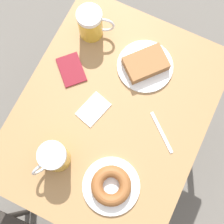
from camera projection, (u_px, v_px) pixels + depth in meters
The scene contains 9 objects.
ground_plane at pixel (112, 142), 1.87m from camera, with size 8.00×8.00×0.00m, color #666059.
table at pixel (112, 118), 1.24m from camera, with size 0.69×0.88×0.72m.
plate_with_cake at pixel (145, 65), 1.19m from camera, with size 0.22×0.22×0.05m.
plate_with_donut at pixel (111, 186), 1.08m from camera, with size 0.20×0.20×0.05m.
beer_mug_left at pixel (91, 24), 1.18m from camera, with size 0.14×0.10×0.13m.
beer_mug_center at pixel (54, 158), 1.06m from camera, with size 0.10×0.14×0.13m.
napkin_folded at pixel (93, 109), 1.17m from camera, with size 0.11×0.14×0.00m.
fork at pixel (162, 132), 1.15m from camera, with size 0.14×0.12×0.00m.
passport_near_edge at pixel (71, 70), 1.20m from camera, with size 0.15×0.15×0.01m.
Camera 1 is at (-0.12, 0.25, 1.85)m, focal length 50.00 mm.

